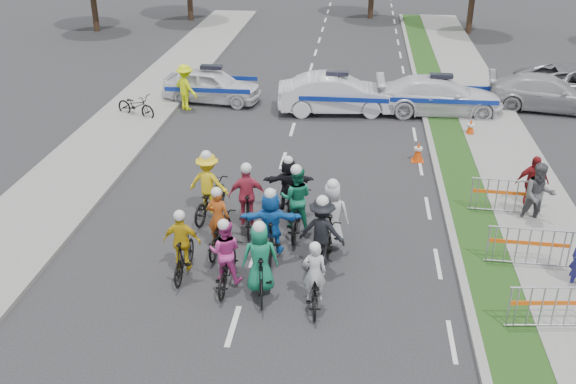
# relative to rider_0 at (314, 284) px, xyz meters

# --- Properties ---
(ground) EXTENTS (90.00, 90.00, 0.00)m
(ground) POSITION_rel_rider_0_xyz_m (-1.66, -0.95, -0.56)
(ground) COLOR #28282B
(ground) RESTS_ON ground
(curb_right) EXTENTS (0.20, 60.00, 0.12)m
(curb_right) POSITION_rel_rider_0_xyz_m (3.44, 4.05, -0.50)
(curb_right) COLOR gray
(curb_right) RESTS_ON ground
(grass_strip) EXTENTS (1.20, 60.00, 0.11)m
(grass_strip) POSITION_rel_rider_0_xyz_m (4.14, 4.05, -0.51)
(grass_strip) COLOR #244315
(grass_strip) RESTS_ON ground
(sidewalk_right) EXTENTS (2.40, 60.00, 0.13)m
(sidewalk_right) POSITION_rel_rider_0_xyz_m (5.94, 4.05, -0.50)
(sidewalk_right) COLOR gray
(sidewalk_right) RESTS_ON ground
(sidewalk_left) EXTENTS (3.00, 60.00, 0.13)m
(sidewalk_left) POSITION_rel_rider_0_xyz_m (-8.16, 4.05, -0.50)
(sidewalk_left) COLOR gray
(sidewalk_left) RESTS_ON ground
(rider_0) EXTENTS (0.70, 1.69, 1.69)m
(rider_0) POSITION_rel_rider_0_xyz_m (0.00, 0.00, 0.00)
(rider_0) COLOR black
(rider_0) RESTS_ON ground
(rider_1) EXTENTS (0.89, 1.92, 1.95)m
(rider_1) POSITION_rel_rider_0_xyz_m (-1.25, 0.30, 0.19)
(rider_1) COLOR black
(rider_1) RESTS_ON ground
(rider_2) EXTENTS (0.76, 1.78, 1.81)m
(rider_2) POSITION_rel_rider_0_xyz_m (-2.09, 0.55, 0.11)
(rider_2) COLOR black
(rider_2) RESTS_ON ground
(rider_3) EXTENTS (0.91, 1.71, 1.80)m
(rider_3) POSITION_rel_rider_0_xyz_m (-3.19, 0.88, 0.13)
(rider_3) COLOR black
(rider_3) RESTS_ON ground
(rider_4) EXTENTS (1.22, 2.08, 2.02)m
(rider_4) POSITION_rel_rider_0_xyz_m (0.05, 1.55, 0.22)
(rider_4) COLOR black
(rider_4) RESTS_ON ground
(rider_5) EXTENTS (1.59, 1.89, 1.95)m
(rider_5) POSITION_rel_rider_0_xyz_m (-1.23, 1.94, 0.25)
(rider_5) COLOR black
(rider_5) RESTS_ON ground
(rider_6) EXTENTS (0.77, 1.83, 1.82)m
(rider_6) POSITION_rel_rider_0_xyz_m (-2.59, 2.12, 0.04)
(rider_6) COLOR black
(rider_6) RESTS_ON ground
(rider_7) EXTENTS (0.90, 1.98, 2.04)m
(rider_7) POSITION_rel_rider_0_xyz_m (0.25, 2.44, 0.23)
(rider_7) COLOR black
(rider_7) RESTS_ON ground
(rider_8) EXTENTS (0.86, 2.00, 2.03)m
(rider_8) POSITION_rel_rider_0_xyz_m (-0.73, 3.24, 0.19)
(rider_8) COLOR black
(rider_8) RESTS_ON ground
(rider_9) EXTENTS (1.05, 1.96, 1.99)m
(rider_9) POSITION_rel_rider_0_xyz_m (-2.05, 3.29, 0.20)
(rider_9) COLOR black
(rider_9) RESTS_ON ground
(rider_10) EXTENTS (1.23, 2.10, 2.04)m
(rider_10) POSITION_rel_rider_0_xyz_m (-3.24, 3.88, 0.22)
(rider_10) COLOR black
(rider_10) RESTS_ON ground
(rider_11) EXTENTS (1.48, 1.76, 1.80)m
(rider_11) POSITION_rel_rider_0_xyz_m (-1.06, 4.31, 0.20)
(rider_11) COLOR black
(rider_11) RESTS_ON ground
(police_car_0) EXTENTS (4.36, 2.24, 1.42)m
(police_car_0) POSITION_rel_rider_0_xyz_m (-5.41, 14.06, 0.15)
(police_car_0) COLOR white
(police_car_0) RESTS_ON ground
(police_car_1) EXTENTS (4.88, 2.14, 1.56)m
(police_car_1) POSITION_rel_rider_0_xyz_m (-0.10, 13.22, 0.22)
(police_car_1) COLOR white
(police_car_1) RESTS_ON ground
(police_car_2) EXTENTS (5.15, 2.22, 1.48)m
(police_car_2) POSITION_rel_rider_0_xyz_m (4.01, 13.59, 0.18)
(police_car_2) COLOR white
(police_car_2) RESTS_ON ground
(civilian_sedan) EXTENTS (5.04, 2.65, 1.39)m
(civilian_sedan) POSITION_rel_rider_0_xyz_m (8.47, 14.60, 0.13)
(civilian_sedan) COLOR #AEAEB3
(civilian_sedan) RESTS_ON ground
(spectator_1) EXTENTS (0.91, 0.72, 1.82)m
(spectator_1) POSITION_rel_rider_0_xyz_m (5.75, 4.40, 0.35)
(spectator_1) COLOR #4F4E53
(spectator_1) RESTS_ON ground
(spectator_2) EXTENTS (1.00, 0.52, 1.63)m
(spectator_2) POSITION_rel_rider_0_xyz_m (5.82, 5.39, 0.26)
(spectator_2) COLOR maroon
(spectator_2) RESTS_ON ground
(marshal_hiviz) EXTENTS (1.39, 1.29, 1.88)m
(marshal_hiviz) POSITION_rel_rider_0_xyz_m (-6.25, 12.94, 0.38)
(marshal_hiviz) COLOR #E5FF0D
(marshal_hiviz) RESTS_ON ground
(barrier_0) EXTENTS (2.04, 0.73, 1.12)m
(barrier_0) POSITION_rel_rider_0_xyz_m (5.04, -0.34, -0.00)
(barrier_0) COLOR #A5A8AD
(barrier_0) RESTS_ON ground
(barrier_1) EXTENTS (2.02, 0.58, 1.12)m
(barrier_1) POSITION_rel_rider_0_xyz_m (5.04, 2.09, -0.00)
(barrier_1) COLOR #A5A8AD
(barrier_1) RESTS_ON ground
(barrier_2) EXTENTS (2.02, 0.61, 1.12)m
(barrier_2) POSITION_rel_rider_0_xyz_m (5.04, 4.86, -0.00)
(barrier_2) COLOR #A5A8AD
(barrier_2) RESTS_ON ground
(cone_0) EXTENTS (0.40, 0.40, 0.70)m
(cone_0) POSITION_rel_rider_0_xyz_m (2.86, 8.52, -0.22)
(cone_0) COLOR #F24C0C
(cone_0) RESTS_ON ground
(cone_1) EXTENTS (0.40, 0.40, 0.70)m
(cone_1) POSITION_rel_rider_0_xyz_m (4.94, 11.06, -0.22)
(cone_1) COLOR #F24C0C
(cone_1) RESTS_ON ground
(parked_bike) EXTENTS (1.94, 1.31, 0.97)m
(parked_bike) POSITION_rel_rider_0_xyz_m (-8.01, 11.74, -0.08)
(parked_bike) COLOR black
(parked_bike) RESTS_ON ground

